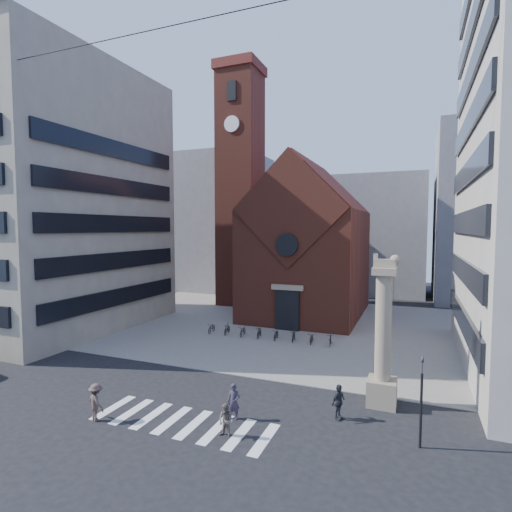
# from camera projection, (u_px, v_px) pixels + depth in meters

# --- Properties ---
(ground) EXTENTS (120.00, 120.00, 0.00)m
(ground) POSITION_uv_depth(u_px,v_px,m) (202.00, 398.00, 23.75)
(ground) COLOR black
(ground) RESTS_ON ground
(piazza) EXTENTS (46.00, 30.00, 0.05)m
(piazza) POSITION_uv_depth(u_px,v_px,m) (293.00, 325.00, 41.34)
(piazza) COLOR gray
(piazza) RESTS_ON ground
(zebra_crossing) EXTENTS (10.20, 3.20, 0.01)m
(zebra_crossing) POSITION_uv_depth(u_px,v_px,m) (183.00, 422.00, 20.77)
(zebra_crossing) COLOR white
(zebra_crossing) RESTS_ON ground
(church) EXTENTS (12.00, 16.65, 18.00)m
(church) POSITION_uv_depth(u_px,v_px,m) (309.00, 246.00, 46.37)
(church) COLOR brown
(church) RESTS_ON ground
(campanile) EXTENTS (5.50, 5.50, 31.20)m
(campanile) POSITION_uv_depth(u_px,v_px,m) (240.00, 185.00, 52.29)
(campanile) COLOR brown
(campanile) RESTS_ON ground
(building_left) EXTENTS (18.00, 20.00, 26.00)m
(building_left) POSITION_uv_depth(u_px,v_px,m) (45.00, 200.00, 41.03)
(building_left) COLOR tan
(building_left) RESTS_ON ground
(bg_block_left) EXTENTS (16.00, 14.00, 22.00)m
(bg_block_left) POSITION_uv_depth(u_px,v_px,m) (216.00, 223.00, 67.45)
(bg_block_left) COLOR gray
(bg_block_left) RESTS_ON ground
(bg_block_mid) EXTENTS (14.00, 12.00, 18.00)m
(bg_block_mid) POSITION_uv_depth(u_px,v_px,m) (378.00, 235.00, 62.54)
(bg_block_mid) COLOR gray
(bg_block_mid) RESTS_ON ground
(bg_block_right) EXTENTS (16.00, 14.00, 24.00)m
(bg_block_right) POSITION_uv_depth(u_px,v_px,m) (500.00, 214.00, 53.61)
(bg_block_right) COLOR gray
(bg_block_right) RESTS_ON ground
(lion_column) EXTENTS (1.63, 1.60, 8.68)m
(lion_column) POSITION_uv_depth(u_px,v_px,m) (383.00, 346.00, 22.56)
(lion_column) COLOR gray
(lion_column) RESTS_ON ground
(traffic_light) EXTENTS (0.13, 0.16, 4.30)m
(traffic_light) POSITION_uv_depth(u_px,v_px,m) (421.00, 399.00, 18.20)
(traffic_light) COLOR black
(traffic_light) RESTS_ON ground
(pedestrian_0) EXTENTS (0.75, 0.55, 1.90)m
(pedestrian_0) POSITION_uv_depth(u_px,v_px,m) (234.00, 402.00, 21.04)
(pedestrian_0) COLOR #2F2837
(pedestrian_0) RESTS_ON ground
(pedestrian_1) EXTENTS (0.89, 0.75, 1.64)m
(pedestrian_1) POSITION_uv_depth(u_px,v_px,m) (226.00, 421.00, 19.22)
(pedestrian_1) COLOR #63584F
(pedestrian_1) RESTS_ON ground
(pedestrian_2) EXTENTS (0.84, 1.19, 1.87)m
(pedestrian_2) POSITION_uv_depth(u_px,v_px,m) (338.00, 402.00, 21.04)
(pedestrian_2) COLOR #282A30
(pedestrian_2) RESTS_ON ground
(pedestrian_3) EXTENTS (1.44, 1.11, 1.96)m
(pedestrian_3) POSITION_uv_depth(u_px,v_px,m) (96.00, 402.00, 20.93)
(pedestrian_3) COLOR brown
(pedestrian_3) RESTS_ON ground
(scooter_0) EXTENTS (0.86, 1.82, 0.92)m
(scooter_0) POSITION_uv_depth(u_px,v_px,m) (212.00, 328.00, 38.45)
(scooter_0) COLOR black
(scooter_0) RESTS_ON piazza
(scooter_1) EXTENTS (0.72, 1.75, 1.02)m
(scooter_1) POSITION_uv_depth(u_px,v_px,m) (227.00, 329.00, 37.84)
(scooter_1) COLOR black
(scooter_1) RESTS_ON piazza
(scooter_2) EXTENTS (0.86, 1.82, 0.92)m
(scooter_2) POSITION_uv_depth(u_px,v_px,m) (243.00, 331.00, 37.23)
(scooter_2) COLOR black
(scooter_2) RESTS_ON piazza
(scooter_3) EXTENTS (0.72, 1.75, 1.02)m
(scooter_3) POSITION_uv_depth(u_px,v_px,m) (259.00, 332.00, 36.62)
(scooter_3) COLOR black
(scooter_3) RESTS_ON piazza
(scooter_4) EXTENTS (0.86, 1.82, 0.92)m
(scooter_4) POSITION_uv_depth(u_px,v_px,m) (276.00, 334.00, 36.01)
(scooter_4) COLOR black
(scooter_4) RESTS_ON piazza
(scooter_5) EXTENTS (0.72, 1.75, 1.02)m
(scooter_5) POSITION_uv_depth(u_px,v_px,m) (294.00, 336.00, 35.40)
(scooter_5) COLOR black
(scooter_5) RESTS_ON piazza
(scooter_6) EXTENTS (0.86, 1.82, 0.92)m
(scooter_6) POSITION_uv_depth(u_px,v_px,m) (312.00, 338.00, 34.79)
(scooter_6) COLOR black
(scooter_6) RESTS_ON piazza
(scooter_7) EXTENTS (0.72, 1.75, 1.02)m
(scooter_7) POSITION_uv_depth(u_px,v_px,m) (330.00, 340.00, 34.18)
(scooter_7) COLOR black
(scooter_7) RESTS_ON piazza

